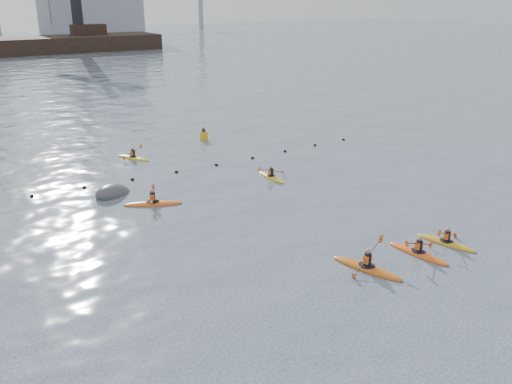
{
  "coord_description": "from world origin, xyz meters",
  "views": [
    {
      "loc": [
        -13.11,
        -9.1,
        11.02
      ],
      "look_at": [
        -0.81,
        9.84,
        2.8
      ],
      "focal_mm": 38.0,
      "sensor_mm": 36.0,
      "label": 1
    }
  ],
  "objects_px": {
    "kayaker_3": "(271,177)",
    "nav_buoy": "(204,136)",
    "kayaker_4": "(418,253)",
    "kayaker_5": "(133,157)",
    "kayaker_0": "(367,267)",
    "kayaker_1": "(446,242)",
    "mooring_buoy": "(113,194)",
    "kayaker_2": "(153,203)"
  },
  "relations": [
    {
      "from": "mooring_buoy",
      "to": "kayaker_2",
      "type": "bearing_deg",
      "value": -65.56
    },
    {
      "from": "kayaker_3",
      "to": "mooring_buoy",
      "type": "height_order",
      "value": "kayaker_3"
    },
    {
      "from": "kayaker_5",
      "to": "nav_buoy",
      "type": "distance_m",
      "value": 7.04
    },
    {
      "from": "nav_buoy",
      "to": "kayaker_5",
      "type": "bearing_deg",
      "value": -163.71
    },
    {
      "from": "kayaker_4",
      "to": "nav_buoy",
      "type": "distance_m",
      "value": 23.64
    },
    {
      "from": "kayaker_2",
      "to": "mooring_buoy",
      "type": "xyz_separation_m",
      "value": [
        -1.3,
        2.87,
        -0.1
      ]
    },
    {
      "from": "kayaker_0",
      "to": "nav_buoy",
      "type": "height_order",
      "value": "kayaker_0"
    },
    {
      "from": "kayaker_4",
      "to": "mooring_buoy",
      "type": "xyz_separation_m",
      "value": [
        -8.91,
        15.19,
        -0.09
      ]
    },
    {
      "from": "kayaker_1",
      "to": "kayaker_2",
      "type": "relative_size",
      "value": 0.93
    },
    {
      "from": "kayaker_3",
      "to": "kayaker_5",
      "type": "xyz_separation_m",
      "value": [
        -5.83,
        8.99,
        0.0
      ]
    },
    {
      "from": "kayaker_0",
      "to": "nav_buoy",
      "type": "distance_m",
      "value": 23.78
    },
    {
      "from": "kayaker_0",
      "to": "nav_buoy",
      "type": "relative_size",
      "value": 2.86
    },
    {
      "from": "kayaker_2",
      "to": "kayaker_4",
      "type": "distance_m",
      "value": 14.49
    },
    {
      "from": "kayaker_0",
      "to": "kayaker_3",
      "type": "height_order",
      "value": "kayaker_0"
    },
    {
      "from": "kayaker_0",
      "to": "kayaker_1",
      "type": "bearing_deg",
      "value": -18.38
    },
    {
      "from": "mooring_buoy",
      "to": "nav_buoy",
      "type": "relative_size",
      "value": 2.09
    },
    {
      "from": "kayaker_3",
      "to": "nav_buoy",
      "type": "height_order",
      "value": "nav_buoy"
    },
    {
      "from": "kayaker_1",
      "to": "kayaker_2",
      "type": "distance_m",
      "value": 15.59
    },
    {
      "from": "kayaker_0",
      "to": "kayaker_2",
      "type": "bearing_deg",
      "value": 95.05
    },
    {
      "from": "kayaker_0",
      "to": "kayaker_3",
      "type": "bearing_deg",
      "value": 57.92
    },
    {
      "from": "kayaker_3",
      "to": "mooring_buoy",
      "type": "bearing_deg",
      "value": 165.67
    },
    {
      "from": "kayaker_2",
      "to": "mooring_buoy",
      "type": "relative_size",
      "value": 1.28
    },
    {
      "from": "kayaker_1",
      "to": "kayaker_4",
      "type": "distance_m",
      "value": 1.98
    },
    {
      "from": "kayaker_3",
      "to": "kayaker_0",
      "type": "bearing_deg",
      "value": -105.26
    },
    {
      "from": "kayaker_2",
      "to": "kayaker_5",
      "type": "bearing_deg",
      "value": 11.59
    },
    {
      "from": "kayaker_2",
      "to": "nav_buoy",
      "type": "distance_m",
      "value": 14.51
    },
    {
      "from": "kayaker_0",
      "to": "kayaker_3",
      "type": "xyz_separation_m",
      "value": [
        3.55,
        12.39,
        -0.02
      ]
    },
    {
      "from": "kayaker_5",
      "to": "kayaker_1",
      "type": "bearing_deg",
      "value": -99.91
    },
    {
      "from": "kayaker_0",
      "to": "kayaker_4",
      "type": "distance_m",
      "value": 2.95
    },
    {
      "from": "kayaker_1",
      "to": "kayaker_5",
      "type": "height_order",
      "value": "kayaker_1"
    },
    {
      "from": "kayaker_0",
      "to": "mooring_buoy",
      "type": "distance_m",
      "value": 16.11
    },
    {
      "from": "kayaker_0",
      "to": "kayaker_4",
      "type": "height_order",
      "value": "kayaker_0"
    },
    {
      "from": "mooring_buoy",
      "to": "kayaker_0",
      "type": "bearing_deg",
      "value": -68.22
    },
    {
      "from": "nav_buoy",
      "to": "kayaker_0",
      "type": "bearing_deg",
      "value": -100.85
    },
    {
      "from": "kayaker_4",
      "to": "mooring_buoy",
      "type": "bearing_deg",
      "value": -66.81
    },
    {
      "from": "kayaker_4",
      "to": "kayaker_3",
      "type": "bearing_deg",
      "value": -100.0
    },
    {
      "from": "kayaker_4",
      "to": "kayaker_5",
      "type": "relative_size",
      "value": 1.11
    },
    {
      "from": "kayaker_5",
      "to": "kayaker_3",
      "type": "bearing_deg",
      "value": -85.4
    },
    {
      "from": "kayaker_4",
      "to": "kayaker_1",
      "type": "bearing_deg",
      "value": 173.97
    },
    {
      "from": "kayaker_4",
      "to": "kayaker_5",
      "type": "distance_m",
      "value": 22.24
    },
    {
      "from": "kayaker_4",
      "to": "kayaker_5",
      "type": "bearing_deg",
      "value": -83.65
    },
    {
      "from": "mooring_buoy",
      "to": "kayaker_4",
      "type": "bearing_deg",
      "value": -59.6
    }
  ]
}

